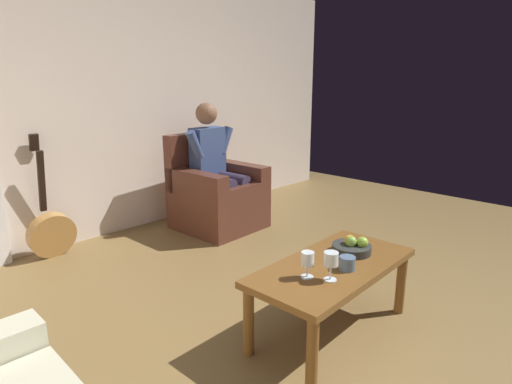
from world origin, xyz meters
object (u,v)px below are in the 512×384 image
fruit_bowl (352,247)px  candle_jar (347,263)px  coffee_table (332,274)px  armchair (216,195)px  wine_glass_near (331,261)px  person_seated (217,163)px  guitar (51,231)px  wine_glass_far (308,261)px

fruit_bowl → candle_jar: size_ratio=2.64×
fruit_bowl → coffee_table: bearing=2.6°
armchair → wine_glass_near: armchair is taller
armchair → candle_jar: armchair is taller
person_seated → guitar: size_ratio=1.20×
coffee_table → guitar: size_ratio=1.04×
wine_glass_near → wine_glass_far: wine_glass_near is taller
armchair → person_seated: size_ratio=0.76×
candle_jar → armchair: bearing=-111.4°
person_seated → coffee_table: person_seated is taller
person_seated → fruit_bowl: person_seated is taller
guitar → wine_glass_far: guitar is taller
armchair → person_seated: 0.34m
coffee_table → guitar: bearing=-73.6°
coffee_table → fruit_bowl: bearing=-177.4°
person_seated → armchair: bearing=-90.0°
guitar → candle_jar: 2.56m
coffee_table → person_seated: bearing=-112.4°
person_seated → coffee_table: (0.78, 1.91, -0.29)m
guitar → wine_glass_far: size_ratio=7.13×
wine_glass_near → candle_jar: 0.19m
candle_jar → guitar: bearing=-74.5°
coffee_table → candle_jar: size_ratio=12.03×
person_seated → wine_glass_near: size_ratio=7.86×
guitar → wine_glass_far: 2.42m
guitar → candle_jar: (-0.68, 2.46, 0.25)m
guitar → fruit_bowl: guitar is taller
wine_glass_near → person_seated: bearing=-115.7°
candle_jar → coffee_table: bearing=-96.0°
armchair → candle_jar: 2.18m
person_seated → guitar: bearing=-19.0°
coffee_table → fruit_bowl: fruit_bowl is taller
candle_jar → fruit_bowl: bearing=-154.8°
person_seated → wine_glass_near: bearing=62.2°
armchair → fruit_bowl: size_ratio=3.96×
armchair → coffee_table: armchair is taller
person_seated → fruit_bowl: bearing=71.4°
guitar → candle_jar: guitar is taller
coffee_table → candle_jar: (0.01, 0.10, 0.10)m
armchair → fruit_bowl: 2.00m
candle_jar → wine_glass_near: bearing=2.1°
person_seated → fruit_bowl: size_ratio=5.24×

